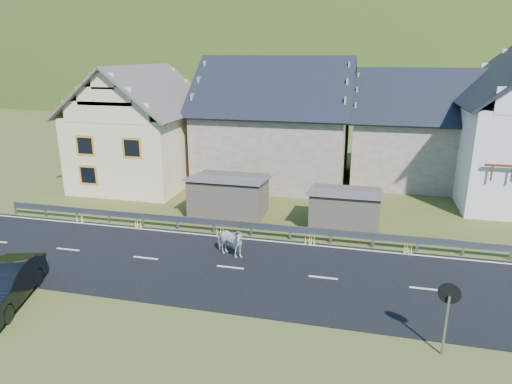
# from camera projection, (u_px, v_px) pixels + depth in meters

# --- Properties ---
(ground) EXTENTS (160.00, 160.00, 0.00)m
(ground) POSITION_uv_depth(u_px,v_px,m) (230.00, 268.00, 19.73)
(ground) COLOR #454B15
(ground) RESTS_ON ground
(road) EXTENTS (60.00, 7.00, 0.04)m
(road) POSITION_uv_depth(u_px,v_px,m) (230.00, 268.00, 19.72)
(road) COLOR black
(road) RESTS_ON ground
(lane_markings) EXTENTS (60.00, 6.60, 0.01)m
(lane_markings) POSITION_uv_depth(u_px,v_px,m) (230.00, 267.00, 19.72)
(lane_markings) COLOR silver
(lane_markings) RESTS_ON road
(guardrail) EXTENTS (28.10, 0.09, 0.75)m
(guardrail) POSITION_uv_depth(u_px,v_px,m) (251.00, 226.00, 22.98)
(guardrail) COLOR #93969B
(guardrail) RESTS_ON ground
(shed_left) EXTENTS (4.30, 3.30, 2.40)m
(shed_left) POSITION_uv_depth(u_px,v_px,m) (229.00, 197.00, 25.89)
(shed_left) COLOR brown
(shed_left) RESTS_ON ground
(shed_right) EXTENTS (3.80, 2.90, 2.20)m
(shed_right) POSITION_uv_depth(u_px,v_px,m) (345.00, 210.00, 24.00)
(shed_right) COLOR brown
(shed_right) RESTS_ON ground
(house_cream) EXTENTS (7.80, 9.80, 8.30)m
(house_cream) POSITION_uv_depth(u_px,v_px,m) (141.00, 121.00, 31.84)
(house_cream) COLOR beige
(house_cream) RESTS_ON ground
(house_stone_a) EXTENTS (10.80, 9.80, 8.90)m
(house_stone_a) POSITION_uv_depth(u_px,v_px,m) (276.00, 115.00, 32.53)
(house_stone_a) COLOR tan
(house_stone_a) RESTS_ON ground
(house_stone_b) EXTENTS (9.80, 8.80, 8.10)m
(house_stone_b) POSITION_uv_depth(u_px,v_px,m) (420.00, 122.00, 32.27)
(house_stone_b) COLOR tan
(house_stone_b) RESTS_ON ground
(mountain) EXTENTS (440.00, 280.00, 260.00)m
(mountain) POSITION_uv_depth(u_px,v_px,m) (365.00, 124.00, 191.75)
(mountain) COLOR #273A10
(mountain) RESTS_ON ground
(conifer_patch) EXTENTS (76.00, 50.00, 28.00)m
(conifer_patch) POSITION_uv_depth(u_px,v_px,m) (157.00, 63.00, 132.52)
(conifer_patch) COLOR black
(conifer_patch) RESTS_ON ground
(horse) EXTENTS (1.39, 1.87, 1.43)m
(horse) POSITION_uv_depth(u_px,v_px,m) (229.00, 242.00, 20.60)
(horse) COLOR silver
(horse) RESTS_ON road
(car) EXTENTS (2.83, 4.79, 1.49)m
(car) POSITION_uv_depth(u_px,v_px,m) (2.00, 286.00, 16.69)
(car) COLOR black
(car) RESTS_ON ground
(traffic_mirror) EXTENTS (0.67, 0.23, 2.41)m
(traffic_mirror) POSITION_uv_depth(u_px,v_px,m) (448.00, 303.00, 13.64)
(traffic_mirror) COLOR #93969B
(traffic_mirror) RESTS_ON ground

